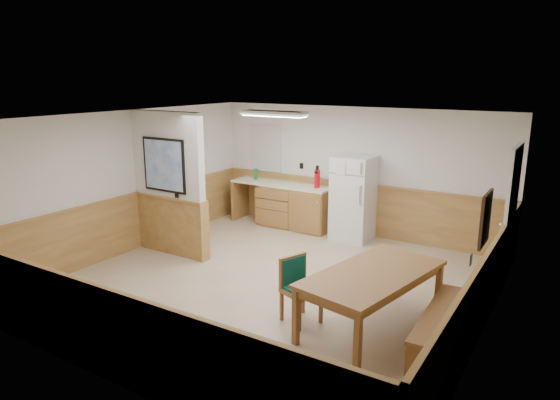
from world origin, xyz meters
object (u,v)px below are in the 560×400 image
Objects in this scene: refrigerator at (353,198)px; fire_extinguisher at (317,178)px; dining_table at (372,279)px; dining_bench at (441,321)px; soap_bottle at (256,174)px; dining_chair at (297,283)px.

refrigerator reaches higher than fire_extinguisher.
dining_table is 1.26× the size of dining_bench.
dining_table is 8.95× the size of soap_bottle.
dining_chair is at bearing -152.02° from dining_table.
dining_table is 0.91m from dining_bench.
soap_bottle is (-3.96, 3.24, 0.36)m from dining_table.
dining_bench is at bearing 28.94° from dining_chair.
fire_extinguisher is at bearing 134.00° from dining_bench.
fire_extinguisher reaches higher than dining_chair.
dining_bench is 4.69m from fire_extinguisher.
fire_extinguisher reaches higher than dining_table.
soap_bottle is (-4.82, 3.27, 0.67)m from dining_bench.
dining_chair is 3.59× the size of soap_bottle.
dining_bench is 1.78m from dining_chair.
soap_bottle is (-2.32, 0.09, 0.21)m from refrigerator.
dining_table is 4.07m from fire_extinguisher.
dining_chair is 1.89× the size of fire_extinguisher.
fire_extinguisher is (-1.56, 3.48, 0.60)m from dining_chair.
fire_extinguisher is (-3.32, 3.23, 0.75)m from dining_bench.
dining_table is 2.50× the size of dining_chair.
soap_bottle is (-1.50, 0.03, -0.08)m from fire_extinguisher.
soap_bottle reaches higher than dining_chair.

